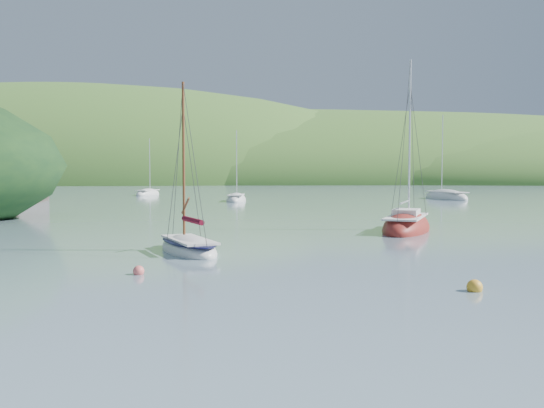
{
  "coord_description": "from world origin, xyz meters",
  "views": [
    {
      "loc": [
        -1.87,
        -21.51,
        3.75
      ],
      "look_at": [
        -1.14,
        8.0,
        2.04
      ],
      "focal_mm": 40.0,
      "sensor_mm": 36.0,
      "label": 1
    }
  ],
  "objects_px": {
    "daysailer_white": "(189,248)",
    "distant_sloop_b": "(446,198)",
    "distant_sloop_c": "(148,194)",
    "sloop_red": "(406,228)",
    "distant_sloop_a": "(236,200)"
  },
  "relations": [
    {
      "from": "sloop_red",
      "to": "distant_sloop_c",
      "type": "height_order",
      "value": "sloop_red"
    },
    {
      "from": "daysailer_white",
      "to": "sloop_red",
      "type": "height_order",
      "value": "sloop_red"
    },
    {
      "from": "daysailer_white",
      "to": "distant_sloop_b",
      "type": "xyz_separation_m",
      "value": [
        26.57,
        47.22,
        -0.01
      ]
    },
    {
      "from": "sloop_red",
      "to": "distant_sloop_c",
      "type": "bearing_deg",
      "value": 137.65
    },
    {
      "from": "sloop_red",
      "to": "distant_sloop_a",
      "type": "bearing_deg",
      "value": 130.21
    },
    {
      "from": "distant_sloop_c",
      "to": "distant_sloop_a",
      "type": "bearing_deg",
      "value": -36.77
    },
    {
      "from": "sloop_red",
      "to": "distant_sloop_a",
      "type": "relative_size",
      "value": 1.25
    },
    {
      "from": "sloop_red",
      "to": "distant_sloop_c",
      "type": "distance_m",
      "value": 56.48
    },
    {
      "from": "daysailer_white",
      "to": "distant_sloop_a",
      "type": "relative_size",
      "value": 0.92
    },
    {
      "from": "distant_sloop_b",
      "to": "daysailer_white",
      "type": "bearing_deg",
      "value": -135.89
    },
    {
      "from": "distant_sloop_a",
      "to": "distant_sloop_c",
      "type": "height_order",
      "value": "distant_sloop_a"
    },
    {
      "from": "distant_sloop_c",
      "to": "daysailer_white",
      "type": "bearing_deg",
      "value": -63.61
    },
    {
      "from": "daysailer_white",
      "to": "distant_sloop_c",
      "type": "height_order",
      "value": "distant_sloop_c"
    },
    {
      "from": "distant_sloop_a",
      "to": "distant_sloop_c",
      "type": "xyz_separation_m",
      "value": [
        -13.21,
        16.49,
        -0.0
      ]
    },
    {
      "from": "distant_sloop_a",
      "to": "distant_sloop_b",
      "type": "bearing_deg",
      "value": 11.51
    }
  ]
}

